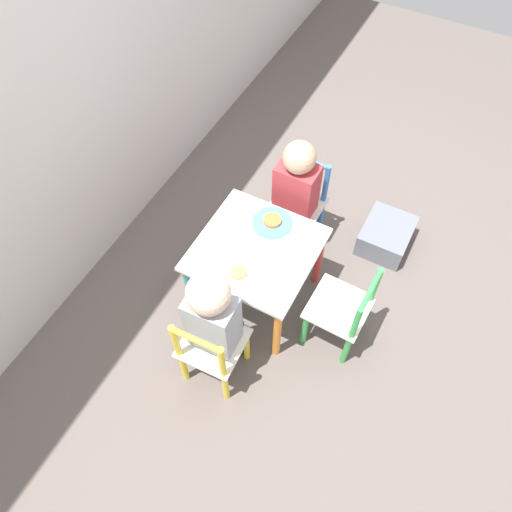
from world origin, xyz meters
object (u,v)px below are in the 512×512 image
Objects in this scene: chair_yellow at (211,349)px; chair_green at (343,311)px; plate_right at (272,222)px; storage_bin at (386,236)px; plate_left at (239,274)px; kids_table at (256,257)px; child_left at (214,316)px; child_right at (295,191)px; chair_blue at (298,205)px.

chair_yellow is 1.00× the size of chair_green.
plate_right is 0.75m from storage_bin.
storage_bin is (0.79, -0.47, -0.36)m from plate_left.
kids_table is 0.41m from child_left.
plate_left is (-0.16, 0.00, 0.08)m from kids_table.
child_right reaches higher than kids_table.
chair_green is at bearing -91.84° from kids_table.
plate_left is 0.32m from plate_right.
chair_blue is 0.53m from storage_bin.
kids_table reaches higher than storage_bin.
child_right reaches higher than chair_blue.
child_right is (0.41, 0.45, 0.17)m from chair_green.
child_left is 0.23m from plate_left.
plate_right is (-0.29, 0.01, 0.18)m from chair_blue.
child_left is 0.79m from child_right.
child_right is 0.55m from plate_left.
chair_yellow is 0.35m from plate_left.
chair_green is at bearing -111.13° from plate_right.
child_left reaches higher than child_right.
chair_green reaches higher than plate_left.
plate_left reaches higher than kids_table.
child_left reaches higher than chair_green.
child_left is 4.64× the size of plate_left.
chair_yellow is at bearing -175.86° from plate_left.
chair_yellow is 0.72× the size of child_right.
child_left reaches higher than chair_yellow.
chair_green is at bearing -41.38° from child_right.
child_right is (-0.06, 0.00, 0.17)m from chair_blue.
chair_blue is at bearing -91.77° from chair_yellow.
plate_left is (0.23, 0.02, -0.02)m from child_left.
chair_yellow is 0.91m from chair_blue.
chair_green is at bearing 178.59° from storage_bin.
chair_yellow is 0.86m from child_right.
chair_yellow is (-0.45, -0.02, -0.11)m from kids_table.
storage_bin is (0.64, -0.02, -0.18)m from chair_green.
plate_left is (-0.15, 0.45, 0.18)m from chair_green.
plate_right reaches higher than kids_table.
chair_blue is at bearing 90.00° from child_right.
kids_table is 1.02× the size of chair_blue.
chair_yellow is at bearing 157.45° from storage_bin.
child_right is at bearing -0.86° from kids_table.
chair_blue is 0.69× the size of child_left.
plate_right is at bearing -109.29° from chair_green.
chair_blue is 0.87m from child_left.
chair_blue and chair_green have the same top height.
plate_left is at bearing -89.75° from child_right.
storage_bin is at bearing -45.24° from plate_right.
kids_table is at bearing -90.00° from chair_blue.
kids_table is 0.40m from child_right.
chair_green is 0.61m from child_left.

